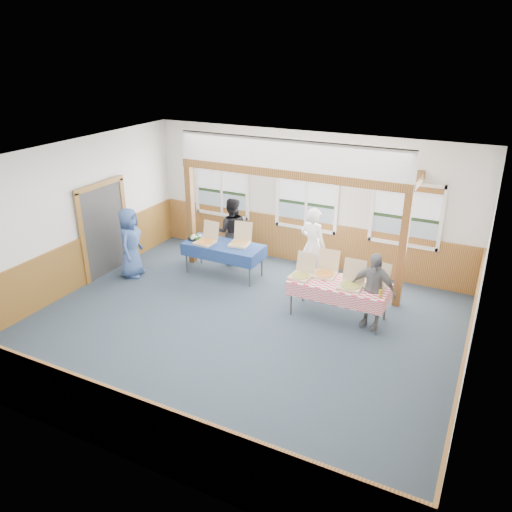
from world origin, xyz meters
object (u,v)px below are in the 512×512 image
at_px(table_left, 224,247).
at_px(woman_black, 232,231).
at_px(man_blue, 130,243).
at_px(person_grey, 373,290).
at_px(woman_white, 313,246).
at_px(table_right, 339,285).

xyz_separation_m(table_left, woman_black, (-0.15, 0.67, 0.12)).
xyz_separation_m(man_blue, person_grey, (5.52, 0.25, -0.06)).
relative_size(woman_white, person_grey, 1.17).
bearing_deg(person_grey, table_left, 174.67).
xyz_separation_m(table_right, person_grey, (0.66, -0.03, 0.05)).
relative_size(woman_white, woman_black, 1.07).
xyz_separation_m(table_right, woman_white, (-1.03, 1.27, 0.18)).
bearing_deg(person_grey, table_right, -176.30).
bearing_deg(woman_black, table_right, 133.78).
relative_size(table_left, man_blue, 1.19).
height_order(woman_white, woman_black, woman_white).
bearing_deg(woman_white, table_left, 30.39).
xyz_separation_m(table_right, woman_black, (-3.15, 1.40, 0.12)).
relative_size(table_left, person_grey, 1.29).
xyz_separation_m(table_left, man_blue, (-1.87, -1.00, 0.12)).
height_order(man_blue, person_grey, man_blue).
relative_size(table_right, woman_white, 1.15).
distance_m(table_left, man_blue, 2.13).
distance_m(man_blue, person_grey, 5.53).
bearing_deg(man_blue, table_left, -80.25).
bearing_deg(table_right, table_left, 155.28).
bearing_deg(woman_white, person_grey, 157.33).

